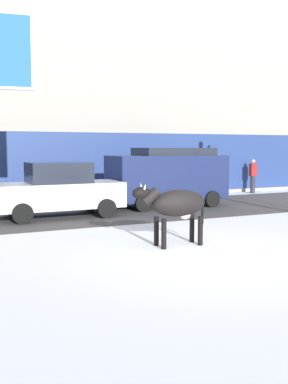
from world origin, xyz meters
name	(u,v)px	position (x,y,z in m)	size (l,w,h in m)	color
ground_plane	(211,258)	(0.00, 0.00, 0.00)	(120.00, 120.00, 0.00)	white
road_strip	(99,212)	(0.00, 7.26, 0.00)	(60.00, 5.60, 0.01)	#423F3F
building_facade	(52,62)	(0.00, 14.22, 6.48)	(44.00, 6.10, 13.00)	gray
cow_black	(176,204)	(-0.10, 1.36, 0.99)	(1.89, 0.60, 1.54)	black
car_silver_sedan	(59,190)	(-1.55, 6.86, 0.91)	(4.22, 2.02, 1.84)	#B7BABF
car_navy_van	(168,175)	(3.02, 7.75, 1.24)	(4.62, 2.16, 2.32)	#19234C
pedestrian_near_billboard	(253,176)	(9.36, 10.46, 0.88)	(0.36, 0.24, 1.73)	#282833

